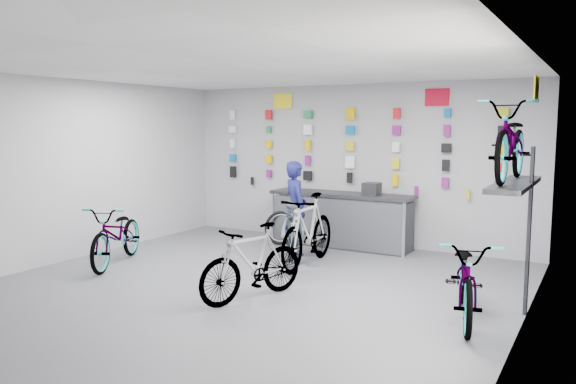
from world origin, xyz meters
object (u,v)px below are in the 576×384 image
Objects in this scene: bike_center at (252,262)px; customer at (293,234)px; bike_service at (308,231)px; clerk at (296,208)px; bike_right at (467,278)px; counter at (341,220)px; bike_left at (117,234)px.

bike_center is 1.60× the size of customer.
clerk reaches higher than bike_service.
bike_center is 2.63m from bike_right.
bike_service is (-0.18, 1.88, 0.09)m from bike_center.
counter is 1.41× the size of bike_service.
bike_service is at bearing 3.24° from bike_left.
customer is at bearing 121.48° from bike_center.
counter is at bearing 91.82° from bike_service.
counter is 1.44× the size of bike_left.
bike_left is (-2.56, -3.03, 0.01)m from counter.
clerk is (-0.42, -0.96, 0.33)m from counter.
bike_center is at bearing -88.41° from bike_service.
clerk is 0.81m from customer.
counter is 1.43× the size of bike_right.
bike_right is at bearing -168.53° from clerk.
bike_left is 1.15× the size of bike_center.
customer is at bearing 142.32° from bike_right.
customer is at bearing 157.42° from clerk.
bike_left is 0.98× the size of bike_service.
bike_center is (2.90, -0.45, -0.00)m from bike_left.
customer reaches higher than counter.
bike_service is at bearing 173.59° from clerk.
clerk is (-0.58, 0.64, 0.24)m from bike_service.
customer reaches higher than bike_center.
customer is (-0.25, -0.03, -0.07)m from bike_service.
clerk reaches higher than bike_right.
clerk is at bearing 125.12° from bike_center.
counter is 1.62m from bike_service.
bike_left is at bearing 85.41° from clerk.
customer is (-0.43, 1.85, 0.02)m from bike_center.
counter reaches higher than bike_center.
customer is (-2.99, 1.24, 0.01)m from bike_right.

